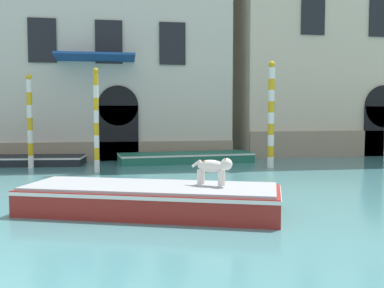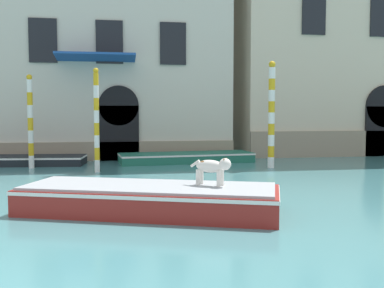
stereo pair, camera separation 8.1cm
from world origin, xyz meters
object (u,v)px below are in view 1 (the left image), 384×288
Objects in this scene: boat_moored_far at (186,157)px; mooring_pole_0 at (96,120)px; mooring_pole_3 at (30,121)px; dog_on_deck at (214,167)px; boat_moored_near_palazzo at (27,160)px; mooring_pole_2 at (271,114)px; boat_foreground at (150,198)px.

mooring_pole_0 is at bearing -150.34° from boat_moored_far.
boat_moored_far is 7.15m from mooring_pole_3.
dog_on_deck is at bearing -101.02° from boat_moored_far.
mooring_pole_0 is 3.33m from mooring_pole_3.
boat_moored_far is at bearing 119.79° from dog_on_deck.
boat_moored_near_palazzo is (-6.23, 10.84, -0.89)m from dog_on_deck.
dog_on_deck is 11.29m from mooring_pole_3.
mooring_pole_3 is at bearing -176.58° from boat_moored_far.
mooring_pole_2 is (4.23, 8.00, 1.17)m from dog_on_deck.
boat_moored_far is 4.70m from mooring_pole_2.
mooring_pole_0 is at bearing 146.13° from dog_on_deck.
dog_on_deck is at bearing 7.32° from boat_foreground.
mooring_pole_3 reaches higher than boat_moored_far.
mooring_pole_2 reaches higher than dog_on_deck.
mooring_pole_2 reaches higher than mooring_pole_3.
mooring_pole_3 reaches higher than boat_foreground.
mooring_pole_3 is at bearing -67.24° from boat_moored_near_palazzo.
boat_moored_near_palazzo is 0.80× the size of boat_moored_far.
boat_foreground is 1.42× the size of mooring_pole_2.
mooring_pole_3 reaches higher than boat_moored_near_palazzo.
dog_on_deck is 0.14× the size of boat_moored_far.
mooring_pole_2 is (7.25, 0.13, 0.21)m from mooring_pole_0.
boat_moored_near_palazzo is 1.30× the size of mooring_pole_3.
dog_on_deck is 8.48m from mooring_pole_0.
mooring_pole_0 reaches higher than mooring_pole_3.
mooring_pole_3 is (-10.08, 1.62, -0.28)m from mooring_pole_2.
mooring_pole_2 is (5.70, 7.67, 1.93)m from boat_foreground.
mooring_pole_3 is (-6.85, -1.10, 1.76)m from boat_moored_far.
boat_moored_near_palazzo is at bearing 154.96° from dog_on_deck.
mooring_pole_3 is (-2.83, 1.75, -0.07)m from mooring_pole_0.
boat_moored_near_palazzo is (-4.76, 10.52, -0.13)m from boat_foreground.
dog_on_deck reaches higher than boat_moored_near_palazzo.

